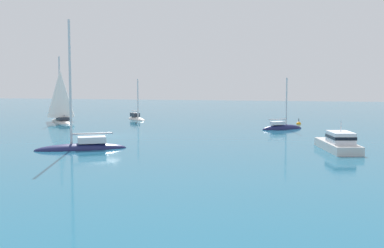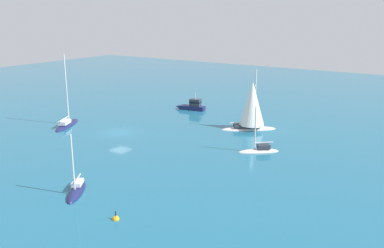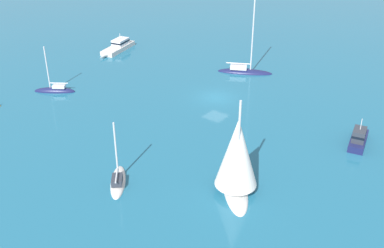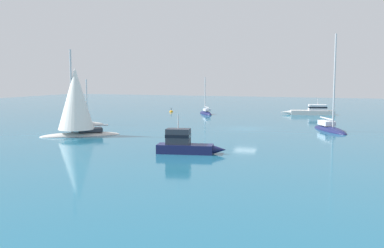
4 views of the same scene
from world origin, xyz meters
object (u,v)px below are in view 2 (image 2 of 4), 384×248
Objects in this scene: motor_cruiser at (193,106)px; yacht_1 at (252,107)px; yacht at (259,151)px; sailboat at (67,124)px; sloop at (77,191)px; channel_buoy at (116,219)px.

yacht_1 is (-13.79, 5.68, 2.47)m from motor_cruiser.
yacht is 0.55× the size of sailboat.
sailboat reaches higher than sloop.
motor_cruiser is at bearing -54.45° from sailboat.
sloop reaches higher than channel_buoy.
sloop is 6.27× the size of channel_buoy.
sloop reaches higher than yacht.
yacht_1 is at bearing -84.60° from channel_buoy.
motor_cruiser is 15.12m from yacht_1.
yacht_1 is 0.82× the size of sailboat.
motor_cruiser is at bearing -65.32° from channel_buoy.
sailboat is (9.62, 18.98, -0.51)m from motor_cruiser.
yacht is 22.11m from channel_buoy.
yacht reaches higher than motor_cruiser.
yacht is at bearing -96.22° from channel_buoy.
channel_buoy is (-26.30, 17.32, -0.21)m from sailboat.
yacht is (-19.08, 14.32, -0.57)m from motor_cruiser.
yacht is at bearing 131.35° from motor_cruiser.
sailboat is 31.49m from channel_buoy.
yacht_1 is (5.29, -8.64, 3.04)m from yacht.
channel_buoy is (-6.72, 1.86, -0.10)m from sloop.
motor_cruiser is 0.61× the size of yacht_1.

